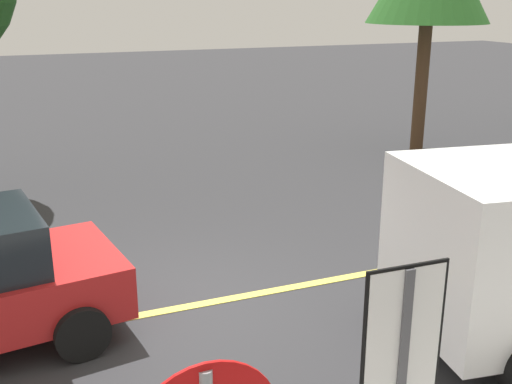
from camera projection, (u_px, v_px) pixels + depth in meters
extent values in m
plane|color=#2D2D30|center=(184.00, 308.00, 8.23)|extent=(80.00, 80.00, 0.00)
cube|color=#E0D14C|center=(377.00, 272.00, 9.29)|extent=(28.00, 0.16, 0.01)
cube|color=white|center=(402.00, 342.00, 3.62)|extent=(0.50, 0.04, 0.95)
cube|color=black|center=(402.00, 342.00, 3.62)|extent=(0.54, 0.03, 0.99)
cylinder|color=black|center=(435.00, 283.00, 8.08)|extent=(0.79, 0.36, 0.76)
cylinder|color=black|center=(82.00, 333.00, 7.00)|extent=(0.66, 0.31, 0.64)
cylinder|color=black|center=(46.00, 273.00, 8.50)|extent=(0.66, 0.31, 0.64)
cylinder|color=#513823|center=(421.00, 89.00, 15.98)|extent=(0.34, 0.34, 3.32)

